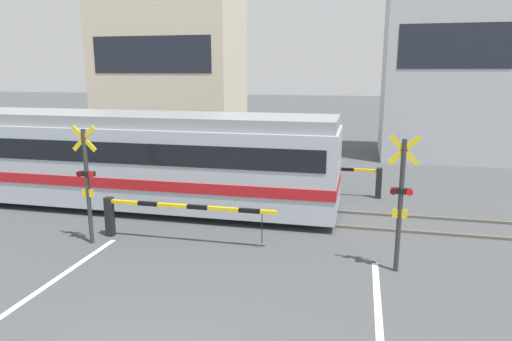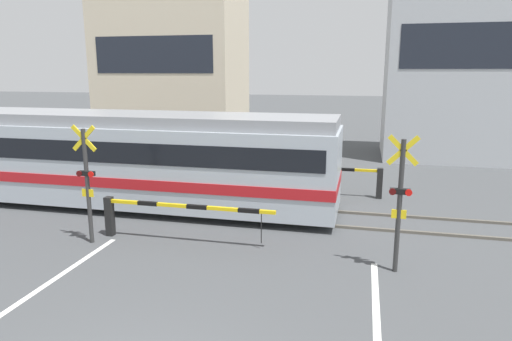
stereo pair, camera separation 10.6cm
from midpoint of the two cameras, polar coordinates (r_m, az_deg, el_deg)
rail_track_near at (r=13.90m, az=0.29°, el=-6.23°), size 50.00×0.10×0.08m
rail_track_far at (r=15.23m, az=1.51°, el=-4.55°), size 50.00×0.10×0.08m
commuter_train at (r=15.94m, az=-16.71°, el=1.73°), size 14.68×2.86×3.12m
crossing_barrier_near at (r=12.54m, az=-12.32°, el=-4.98°), size 4.76×0.20×1.10m
crossing_barrier_far at (r=16.76m, az=10.77°, el=-0.51°), size 4.76×0.20×1.10m
crossing_signal_left at (r=12.54m, az=-20.14°, el=-1.04°), size 0.68×0.15×3.14m
crossing_signal_right at (r=10.56m, az=17.81°, el=-3.32°), size 0.68×0.15×3.14m
pedestrian at (r=20.77m, az=1.35°, el=2.80°), size 0.38×0.23×1.75m
building_left_of_street at (r=27.68m, az=-10.26°, el=12.90°), size 7.93×5.07×9.62m
building_right_of_street at (r=25.74m, az=22.86°, el=12.75°), size 5.89×5.07×10.11m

